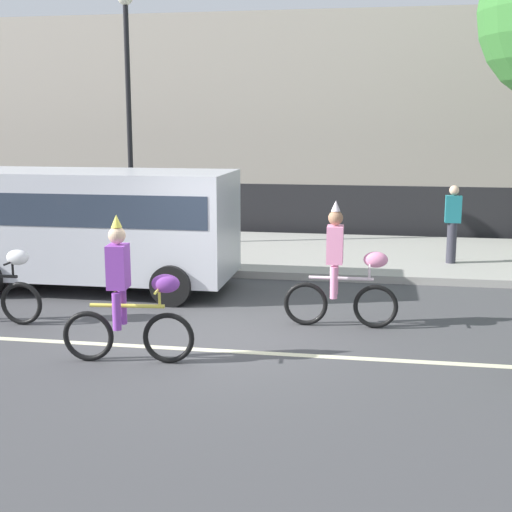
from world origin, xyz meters
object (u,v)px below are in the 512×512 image
Objects in this scene: street_lamp_post at (128,81)px; parade_cyclist_pink at (342,272)px; parade_cyclist_purple at (128,299)px; pedestrian_onlooker at (453,222)px; parked_van_silver at (100,220)px.

parade_cyclist_pink is at bearing -47.00° from street_lamp_post.
parade_cyclist_pink is 0.33× the size of street_lamp_post.
pedestrian_onlooker is (4.62, 6.70, 0.17)m from parade_cyclist_purple.
parade_cyclist_pink reaches higher than pedestrian_onlooker.
parade_cyclist_purple is 0.33× the size of street_lamp_post.
parade_cyclist_purple is at bearing -63.47° from parked_van_silver.
pedestrian_onlooker is at bearing 23.62° from parked_van_silver.
parade_cyclist_purple is 8.14m from pedestrian_onlooker.
parade_cyclist_pink is 8.40m from street_lamp_post.
parade_cyclist_pink is 4.86m from parked_van_silver.
parade_cyclist_pink is 1.19× the size of pedestrian_onlooker.
street_lamp_post reaches higher than pedestrian_onlooker.
parade_cyclist_purple is at bearing -141.20° from parade_cyclist_pink.
parked_van_silver is (-4.51, 1.75, 0.44)m from parade_cyclist_pink.
parked_van_silver is at bearing 116.53° from parade_cyclist_purple.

